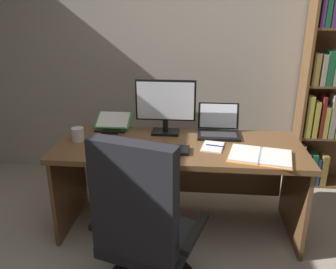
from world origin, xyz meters
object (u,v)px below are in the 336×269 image
(monitor, at_px, (166,107))
(notepad, at_px, (213,147))
(desk, at_px, (180,163))
(pen, at_px, (215,146))
(open_binder, at_px, (260,156))
(coffee_mug, at_px, (78,134))
(office_chair, at_px, (144,237))
(reading_stand_with_book, at_px, (113,122))
(keyboard, at_px, (160,150))
(laptop, at_px, (218,128))
(computer_mouse, at_px, (119,147))

(monitor, height_order, notepad, monitor)
(desk, distance_m, pen, 0.36)
(open_binder, distance_m, coffee_mug, 1.37)
(office_chair, xyz_separation_m, monitor, (0.02, 1.03, 0.50))
(monitor, bearing_deg, desk, -51.95)
(desk, distance_m, coffee_mug, 0.83)
(reading_stand_with_book, xyz_separation_m, coffee_mug, (-0.21, -0.29, -0.01))
(keyboard, relative_size, reading_stand_with_book, 1.47)
(open_binder, relative_size, notepad, 2.29)
(office_chair, bearing_deg, laptop, 82.84)
(keyboard, relative_size, pen, 3.00)
(laptop, bearing_deg, monitor, -179.35)
(computer_mouse, distance_m, reading_stand_with_book, 0.47)
(open_binder, bearing_deg, keyboard, -171.83)
(coffee_mug, bearing_deg, reading_stand_with_book, 54.96)
(notepad, height_order, coffee_mug, coffee_mug)
(desk, xyz_separation_m, reading_stand_with_book, (-0.58, 0.22, 0.25))
(office_chair, distance_m, monitor, 1.14)
(reading_stand_with_book, relative_size, open_binder, 0.59)
(notepad, distance_m, pen, 0.02)
(computer_mouse, bearing_deg, office_chair, -66.63)
(desk, xyz_separation_m, keyboard, (-0.13, -0.22, 0.20))
(keyboard, bearing_deg, monitor, 90.00)
(laptop, distance_m, pen, 0.29)
(reading_stand_with_book, bearing_deg, office_chair, -68.33)
(monitor, height_order, keyboard, monitor)
(laptop, relative_size, coffee_mug, 3.21)
(keyboard, distance_m, open_binder, 0.70)
(coffee_mug, bearing_deg, laptop, 12.73)
(open_binder, bearing_deg, notepad, 166.13)
(open_binder, bearing_deg, monitor, 160.19)
(keyboard, height_order, reading_stand_with_book, reading_stand_with_book)
(monitor, bearing_deg, computer_mouse, -127.66)
(desk, bearing_deg, notepad, -24.77)
(laptop, height_order, coffee_mug, laptop)
(pen, bearing_deg, desk, 156.87)
(monitor, xyz_separation_m, coffee_mug, (-0.66, -0.24, -0.17))
(desk, height_order, computer_mouse, computer_mouse)
(computer_mouse, height_order, notepad, computer_mouse)
(coffee_mug, bearing_deg, keyboard, -12.61)
(office_chair, bearing_deg, computer_mouse, 129.96)
(laptop, height_order, keyboard, laptop)
(desk, distance_m, monitor, 0.47)
(reading_stand_with_book, height_order, notepad, reading_stand_with_book)
(desk, height_order, keyboard, keyboard)
(pen, bearing_deg, monitor, 144.84)
(office_chair, height_order, computer_mouse, office_chair)
(keyboard, relative_size, open_binder, 0.87)
(desk, height_order, monitor, monitor)
(open_binder, height_order, notepad, open_binder)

